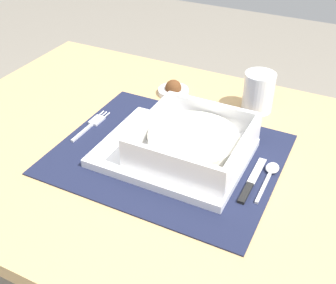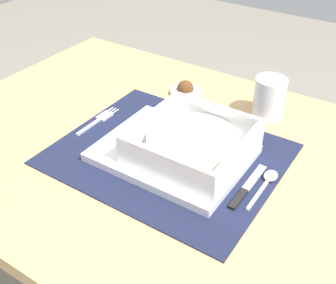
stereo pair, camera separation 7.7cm
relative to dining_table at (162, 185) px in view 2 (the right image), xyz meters
The scene contains 9 objects.
dining_table is the anchor object (origin of this frame).
placemat 0.11m from the dining_table, 31.36° to the right, with size 0.42×0.35×0.00m, color #191E38.
serving_plate 0.12m from the dining_table, 25.47° to the right, with size 0.27×0.21×0.02m, color white.
porridge_bowl 0.16m from the dining_table, ahead, with size 0.20×0.20×0.06m.
fork 0.20m from the dining_table, behind, with size 0.02×0.13×0.00m.
spoon 0.25m from the dining_table, ahead, with size 0.02×0.12×0.01m.
butter_knife 0.23m from the dining_table, ahead, with size 0.01×0.13×0.01m.
drinking_glass 0.30m from the dining_table, 60.51° to the left, with size 0.07×0.07×0.09m.
condiment_saucer 0.25m from the dining_table, 109.19° to the left, with size 0.07×0.07×0.04m.
Camera 2 is at (0.39, -0.56, 1.21)m, focal length 45.36 mm.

